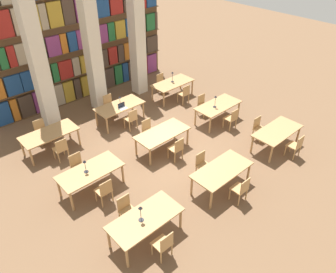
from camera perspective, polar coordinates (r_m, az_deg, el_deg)
name	(u,v)px	position (r m, az deg, el deg)	size (l,w,h in m)	color
ground_plane	(163,149)	(11.91, -0.86, -2.13)	(40.00, 40.00, 0.00)	brown
bookshelf_bank	(75,40)	(14.85, -15.87, 15.92)	(9.09, 0.35, 5.50)	brown
pillar_left	(36,53)	(12.72, -22.03, 13.27)	(0.54, 0.54, 6.00)	silver
pillar_center	(91,39)	(13.60, -13.26, 16.14)	(0.54, 0.54, 6.00)	silver
pillar_right	(136,28)	(14.76, -5.51, 18.33)	(0.54, 0.54, 6.00)	silver
reading_table_0	(145,220)	(8.60, -3.98, -14.30)	(1.93, 0.93, 0.75)	tan
chair_0	(164,244)	(8.36, -0.78, -18.22)	(0.42, 0.40, 0.88)	tan
chair_1	(127,210)	(9.14, -7.22, -12.52)	(0.42, 0.40, 0.88)	tan
desk_lamp_0	(141,211)	(8.25, -4.81, -12.80)	(0.14, 0.14, 0.49)	#232328
reading_table_1	(222,171)	(10.05, 9.34, -5.98)	(1.93, 0.93, 0.75)	tan
chair_2	(241,189)	(9.86, 12.57, -8.88)	(0.42, 0.40, 0.88)	tan
chair_3	(203,164)	(10.51, 6.07, -4.85)	(0.42, 0.40, 0.88)	tan
reading_table_2	(277,132)	(12.22, 18.49, 0.72)	(1.93, 0.93, 0.75)	tan
chair_4	(296,145)	(12.09, 21.35, -1.46)	(0.42, 0.40, 0.88)	tan
chair_5	(259,128)	(12.63, 15.56, 1.47)	(0.42, 0.40, 0.88)	tan
reading_table_3	(90,173)	(10.14, -13.39, -6.12)	(1.93, 0.93, 0.75)	tan
chair_6	(104,190)	(9.76, -11.03, -9.20)	(0.42, 0.40, 0.88)	tan
chair_7	(78,166)	(10.79, -15.40, -4.93)	(0.42, 0.40, 0.88)	tan
desk_lamp_1	(85,164)	(9.88, -14.28, -4.69)	(0.14, 0.14, 0.44)	#232328
reading_table_4	(162,134)	(11.48, -1.01, 0.39)	(1.93, 0.93, 0.75)	tan
chair_8	(177,148)	(11.13, 1.51, -2.05)	(0.42, 0.40, 0.88)	tan
chair_9	(148,130)	(12.05, -3.42, 1.11)	(0.42, 0.40, 0.88)	tan
reading_table_5	(218,106)	(13.30, 8.71, 5.19)	(1.93, 0.93, 0.75)	tan
chair_10	(232,118)	(12.97, 11.01, 3.15)	(0.42, 0.40, 0.88)	tan
chair_11	(203,104)	(13.77, 6.13, 5.61)	(0.42, 0.40, 0.88)	tan
desk_lamp_2	(215,99)	(12.92, 8.25, 6.41)	(0.14, 0.14, 0.50)	#232328
reading_table_6	(49,135)	(12.18, -19.96, 0.28)	(1.93, 0.93, 0.75)	tan
chair_12	(61,148)	(11.70, -18.17, -2.00)	(0.42, 0.40, 0.88)	tan
chair_13	(41,130)	(12.89, -21.19, 1.00)	(0.42, 0.40, 0.88)	tan
reading_table_7	(120,107)	(13.25, -8.42, 5.09)	(1.93, 0.93, 0.75)	tan
chair_14	(131,118)	(12.80, -6.41, 3.15)	(0.42, 0.40, 0.88)	tan
chair_15	(109,104)	(13.90, -10.16, 5.52)	(0.42, 0.40, 0.88)	tan
desk_lamp_3	(120,99)	(13.04, -8.39, 6.40)	(0.14, 0.14, 0.42)	#232328
laptop	(123,107)	(12.97, -7.92, 5.06)	(0.32, 0.22, 0.21)	silver
reading_table_8	(173,84)	(14.96, 0.82, 9.12)	(1.93, 0.93, 0.75)	tan
chair_16	(184,93)	(14.56, 2.85, 7.49)	(0.42, 0.40, 0.88)	tan
chair_17	(162,83)	(15.54, -1.10, 9.38)	(0.42, 0.40, 0.88)	tan
desk_lamp_4	(172,75)	(14.83, 0.78, 10.65)	(0.14, 0.14, 0.49)	#232328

